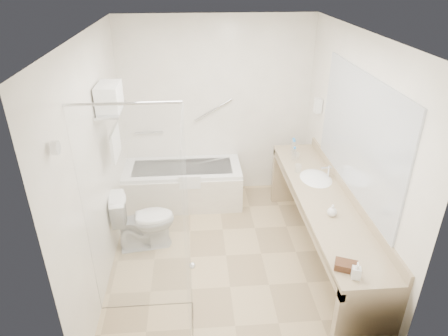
{
  "coord_description": "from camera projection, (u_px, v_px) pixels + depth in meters",
  "views": [
    {
      "loc": [
        -0.32,
        -3.67,
        3.05
      ],
      "look_at": [
        0.0,
        0.3,
        1.0
      ],
      "focal_mm": 32.0,
      "sensor_mm": 36.0,
      "label": 1
    }
  ],
  "objects": [
    {
      "name": "floor",
      "position": [
        226.0,
        255.0,
        4.67
      ],
      "size": [
        3.2,
        3.2,
        0.0
      ],
      "primitive_type": "plane",
      "color": "tan",
      "rests_on": "ground"
    },
    {
      "name": "ceiling",
      "position": [
        227.0,
        33.0,
        3.53
      ],
      "size": [
        2.6,
        3.2,
        0.1
      ],
      "primitive_type": "cube",
      "color": "silver",
      "rests_on": "wall_back"
    },
    {
      "name": "wall_back",
      "position": [
        217.0,
        109.0,
        5.52
      ],
      "size": [
        2.6,
        0.1,
        2.5
      ],
      "primitive_type": "cube",
      "color": "white",
      "rests_on": "ground"
    },
    {
      "name": "wall_front",
      "position": [
        246.0,
        264.0,
        2.68
      ],
      "size": [
        2.6,
        0.1,
        2.5
      ],
      "primitive_type": "cube",
      "color": "white",
      "rests_on": "ground"
    },
    {
      "name": "wall_left",
      "position": [
        98.0,
        164.0,
        4.01
      ],
      "size": [
        0.1,
        3.2,
        2.5
      ],
      "primitive_type": "cube",
      "color": "white",
      "rests_on": "ground"
    },
    {
      "name": "wall_right",
      "position": [
        349.0,
        155.0,
        4.19
      ],
      "size": [
        0.1,
        3.2,
        2.5
      ],
      "primitive_type": "cube",
      "color": "white",
      "rests_on": "ground"
    },
    {
      "name": "bathtub",
      "position": [
        183.0,
        185.0,
        5.61
      ],
      "size": [
        1.6,
        0.73,
        0.59
      ],
      "color": "white",
      "rests_on": "floor"
    },
    {
      "name": "grab_bar_short",
      "position": [
        149.0,
        132.0,
        5.55
      ],
      "size": [
        0.4,
        0.03,
        0.03
      ],
      "primitive_type": "cylinder",
      "rotation": [
        0.0,
        1.57,
        0.0
      ],
      "color": "silver",
      "rests_on": "wall_back"
    },
    {
      "name": "grab_bar_long",
      "position": [
        213.0,
        110.0,
        5.48
      ],
      "size": [
        0.53,
        0.03,
        0.33
      ],
      "primitive_type": "cylinder",
      "rotation": [
        0.0,
        1.05,
        0.0
      ],
      "color": "silver",
      "rests_on": "wall_back"
    },
    {
      "name": "shower_enclosure",
      "position": [
        160.0,
        231.0,
        3.32
      ],
      "size": [
        0.96,
        0.91,
        2.11
      ],
      "color": "silver",
      "rests_on": "floor"
    },
    {
      "name": "towel_shelf",
      "position": [
        110.0,
        105.0,
        4.1
      ],
      "size": [
        0.24,
        0.55,
        0.81
      ],
      "color": "silver",
      "rests_on": "wall_left"
    },
    {
      "name": "vanity_counter",
      "position": [
        321.0,
        213.0,
        4.32
      ],
      "size": [
        0.55,
        2.7,
        0.95
      ],
      "color": "tan",
      "rests_on": "floor"
    },
    {
      "name": "sink",
      "position": [
        316.0,
        181.0,
        4.59
      ],
      "size": [
        0.4,
        0.52,
        0.14
      ],
      "primitive_type": "ellipsoid",
      "color": "white",
      "rests_on": "vanity_counter"
    },
    {
      "name": "faucet",
      "position": [
        329.0,
        172.0,
        4.55
      ],
      "size": [
        0.03,
        0.03,
        0.14
      ],
      "primitive_type": "cylinder",
      "color": "silver",
      "rests_on": "vanity_counter"
    },
    {
      "name": "mirror",
      "position": [
        358.0,
        134.0,
        3.92
      ],
      "size": [
        0.02,
        2.0,
        1.2
      ],
      "primitive_type": "cube",
      "color": "#AFB4BB",
      "rests_on": "wall_right"
    },
    {
      "name": "hairdryer_unit",
      "position": [
        318.0,
        106.0,
        5.03
      ],
      "size": [
        0.08,
        0.1,
        0.18
      ],
      "primitive_type": "cube",
      "color": "silver",
      "rests_on": "wall_right"
    },
    {
      "name": "toilet",
      "position": [
        144.0,
        220.0,
        4.69
      ],
      "size": [
        0.78,
        0.5,
        0.71
      ],
      "primitive_type": "imported",
      "rotation": [
        0.0,
        0.0,
        1.71
      ],
      "color": "white",
      "rests_on": "floor"
    },
    {
      "name": "amenity_basket",
      "position": [
        346.0,
        266.0,
        3.21
      ],
      "size": [
        0.21,
        0.18,
        0.06
      ],
      "primitive_type": "cube",
      "rotation": [
        0.0,
        0.0,
        -0.41
      ],
      "color": "#4F321C",
      "rests_on": "vanity_counter"
    },
    {
      "name": "soap_bottle_a",
      "position": [
        356.0,
        274.0,
        3.12
      ],
      "size": [
        0.1,
        0.16,
        0.07
      ],
      "primitive_type": "imported",
      "rotation": [
        0.0,
        0.0,
        -0.28
      ],
      "color": "silver",
      "rests_on": "vanity_counter"
    },
    {
      "name": "soap_bottle_b",
      "position": [
        332.0,
        211.0,
        3.88
      ],
      "size": [
        0.12,
        0.14,
        0.1
      ],
      "primitive_type": "imported",
      "rotation": [
        0.0,
        0.0,
        -0.24
      ],
      "color": "silver",
      "rests_on": "vanity_counter"
    },
    {
      "name": "water_bottle_left",
      "position": [
        294.0,
        148.0,
        5.1
      ],
      "size": [
        0.06,
        0.06,
        0.21
      ],
      "rotation": [
        0.0,
        0.0,
        0.21
      ],
      "color": "silver",
      "rests_on": "vanity_counter"
    },
    {
      "name": "water_bottle_mid",
      "position": [
        293.0,
        145.0,
        5.2
      ],
      "size": [
        0.06,
        0.06,
        0.18
      ],
      "rotation": [
        0.0,
        0.0,
        -0.22
      ],
      "color": "silver",
      "rests_on": "vanity_counter"
    },
    {
      "name": "water_bottle_right",
      "position": [
        294.0,
        154.0,
        4.96
      ],
      "size": [
        0.06,
        0.06,
        0.18
      ],
      "rotation": [
        0.0,
        0.0,
        0.07
      ],
      "color": "silver",
      "rests_on": "vanity_counter"
    },
    {
      "name": "drinking_glass_near",
      "position": [
        297.0,
        156.0,
        5.03
      ],
      "size": [
        0.07,
        0.07,
        0.08
      ],
      "primitive_type": "cylinder",
      "rotation": [
        0.0,
        0.0,
        -0.16
      ],
      "color": "silver",
      "rests_on": "vanity_counter"
    },
    {
      "name": "drinking_glass_far",
      "position": [
        298.0,
        168.0,
        4.7
      ],
      "size": [
        0.08,
        0.08,
        0.1
      ],
      "primitive_type": "cylinder",
      "rotation": [
        0.0,
        0.0,
        -0.04
      ],
      "color": "silver",
      "rests_on": "vanity_counter"
    }
  ]
}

